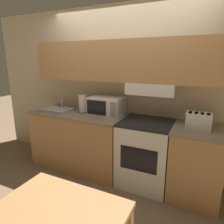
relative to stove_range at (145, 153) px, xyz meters
The scene contains 9 objects.
ground_plane 0.73m from the stove_range, 144.24° to the left, with size 16.00×16.00×0.00m, color #7F664C.
wall_back 1.13m from the stove_range, 148.72° to the left, with size 5.24×0.38×2.55m.
lower_counter_main 1.12m from the stove_range, behind, with size 1.53×0.68×0.94m.
lower_counter_right_stub 0.66m from the stove_range, ahead, with size 0.62×0.68×0.94m.
stove_range is the anchor object (origin of this frame).
microwave 0.91m from the stove_range, 169.83° to the left, with size 0.51×0.38×0.27m.
toaster 0.86m from the stove_range, ahead, with size 0.30×0.18×0.20m.
sink_basin 1.62m from the stove_range, behind, with size 0.51×0.35×0.26m.
paper_towel_roll 1.23m from the stove_range, behind, with size 0.15×0.15×0.28m.
Camera 1 is at (1.14, -2.88, 1.75)m, focal length 32.00 mm.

